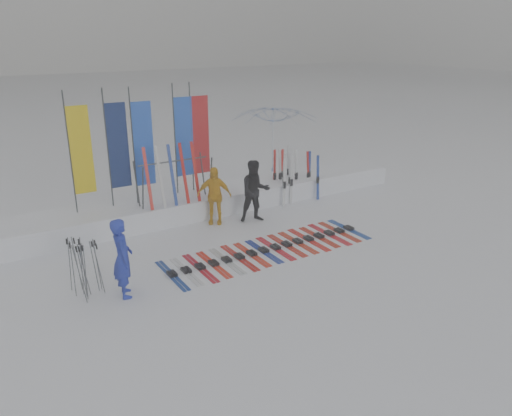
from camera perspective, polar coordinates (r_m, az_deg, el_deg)
ground at (r=11.49m, az=3.38°, el=-7.17°), size 120.00×120.00×0.00m
snow_bank at (r=15.07m, az=-6.67°, el=0.62°), size 14.00×1.60×0.60m
person_blue at (r=10.46m, az=-15.01°, el=-5.53°), size 0.50×0.68×1.69m
person_black at (r=14.08m, az=-0.11°, el=1.93°), size 1.02×0.89×1.78m
person_yellow at (r=14.00m, az=-4.80°, el=1.44°), size 1.02×0.86×1.64m
tent_canopy at (r=18.02m, az=2.13°, el=7.45°), size 3.14×3.19×2.75m
ski_row at (r=12.48m, az=1.56°, el=-4.70°), size 5.39×1.69×0.07m
pole_cluster at (r=10.84m, az=-19.08°, el=-6.53°), size 0.58×0.74×1.25m
feather_flags at (r=14.25m, az=-12.40°, el=7.31°), size 4.07×0.32×3.20m
ski_rack at (r=14.06m, az=-9.35°, el=3.73°), size 2.04×0.80×1.23m
upright_skis at (r=16.14m, az=4.13°, el=3.77°), size 1.51×1.11×1.63m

